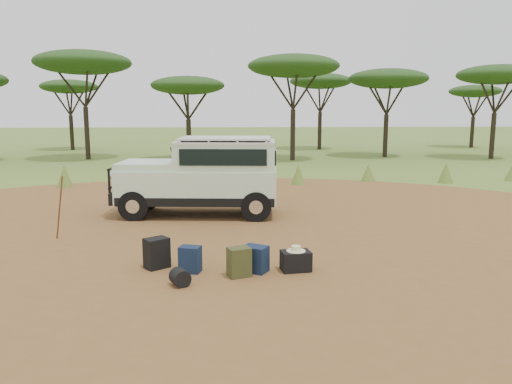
{
  "coord_description": "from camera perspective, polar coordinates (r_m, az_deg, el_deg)",
  "views": [
    {
      "loc": [
        0.21,
        -10.93,
        2.96
      ],
      "look_at": [
        0.89,
        0.77,
        1.0
      ],
      "focal_mm": 35.0,
      "sensor_mm": 36.0,
      "label": 1
    }
  ],
  "objects": [
    {
      "name": "backpack_olive",
      "position": [
        8.94,
        -1.95,
        -8.03
      ],
      "size": [
        0.46,
        0.4,
        0.54
      ],
      "primitive_type": "cube",
      "rotation": [
        0.0,
        0.0,
        0.36
      ],
      "color": "#3F441F",
      "rests_on": "ground"
    },
    {
      "name": "acacia_treeline",
      "position": [
        30.8,
        -2.36,
        13.06
      ],
      "size": [
        46.7,
        13.2,
        6.26
      ],
      "color": "#2C2319",
      "rests_on": "ground"
    },
    {
      "name": "backpack_navy",
      "position": [
        9.26,
        -7.53,
        -7.65
      ],
      "size": [
        0.43,
        0.36,
        0.49
      ],
      "primitive_type": "cube",
      "rotation": [
        0.0,
        0.0,
        -0.29
      ],
      "color": "#12223B",
      "rests_on": "ground"
    },
    {
      "name": "walking_staff",
      "position": [
        12.19,
        -21.53,
        -1.69
      ],
      "size": [
        0.29,
        0.15,
        1.47
      ],
      "primitive_type": "cylinder",
      "rotation": [
        0.18,
        0.0,
        1.17
      ],
      "color": "#602D16",
      "rests_on": "ground"
    },
    {
      "name": "safari_vehicle",
      "position": [
        13.99,
        -5.99,
        1.62
      ],
      "size": [
        4.64,
        2.17,
        2.19
      ],
      "rotation": [
        0.0,
        0.0,
        -0.09
      ],
      "color": "silver",
      "rests_on": "ground"
    },
    {
      "name": "stuff_sack",
      "position": [
        8.63,
        -8.68,
        -9.63
      ],
      "size": [
        0.4,
        0.4,
        0.3
      ],
      "primitive_type": "cylinder",
      "rotation": [
        1.57,
        0.0,
        0.46
      ],
      "color": "black",
      "rests_on": "ground"
    },
    {
      "name": "grass_fringe",
      "position": [
        19.77,
        -3.56,
        2.06
      ],
      "size": [
        36.6,
        1.6,
        0.9
      ],
      "color": "olive",
      "rests_on": "ground"
    },
    {
      "name": "safari_hat",
      "position": [
        9.24,
        4.59,
        -6.54
      ],
      "size": [
        0.35,
        0.35,
        0.1
      ],
      "color": "beige",
      "rests_on": "hard_case"
    },
    {
      "name": "dirt_clearing",
      "position": [
        11.33,
        -4.28,
        -5.66
      ],
      "size": [
        23.0,
        23.0,
        0.01
      ],
      "primitive_type": "cylinder",
      "color": "brown",
      "rests_on": "ground"
    },
    {
      "name": "hard_case",
      "position": [
        9.31,
        4.57,
        -7.87
      ],
      "size": [
        0.58,
        0.44,
        0.37
      ],
      "primitive_type": "cube",
      "rotation": [
        0.0,
        0.0,
        0.14
      ],
      "color": "black",
      "rests_on": "ground"
    },
    {
      "name": "backpack_black",
      "position": [
        9.59,
        -11.28,
        -6.87
      ],
      "size": [
        0.53,
        0.5,
        0.58
      ],
      "primitive_type": "cube",
      "rotation": [
        0.0,
        0.0,
        0.64
      ],
      "color": "black",
      "rests_on": "ground"
    },
    {
      "name": "duffel_navy",
      "position": [
        9.2,
        -0.09,
        -7.68
      ],
      "size": [
        0.54,
        0.5,
        0.49
      ],
      "primitive_type": "cube",
      "rotation": [
        0.0,
        0.0,
        -0.53
      ],
      "color": "#12223B",
      "rests_on": "ground"
    },
    {
      "name": "ground",
      "position": [
        11.33,
        -4.28,
        -5.68
      ],
      "size": [
        140.0,
        140.0,
        0.0
      ],
      "primitive_type": "plane",
      "color": "olive",
      "rests_on": "ground"
    }
  ]
}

